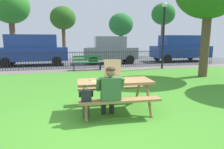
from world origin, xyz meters
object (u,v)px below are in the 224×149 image
adult_at_table (110,90)px  far_tree_midright (121,25)px  park_bench_center (87,63)px  lamp_post_walkway (164,29)px  far_tree_midleft (10,7)px  far_tree_center (63,19)px  far_tree_right (163,15)px  parked_car_right (181,48)px  pizza_slice_on_table (95,81)px  child_at_table (86,99)px  parked_car_left (33,49)px  picnic_table_foreground (115,87)px  parked_car_center (110,50)px  pizza_box_open (113,76)px

adult_at_table → far_tree_midright: far_tree_midright is taller
park_bench_center → lamp_post_walkway: size_ratio=0.41×
far_tree_midleft → far_tree_midright: size_ratio=1.41×
adult_at_table → far_tree_midleft: (-5.76, 16.54, 4.05)m
far_tree_center → far_tree_right: 10.73m
adult_at_table → far_tree_center: far_tree_center is taller
parked_car_right → far_tree_right: size_ratio=0.82×
pizza_slice_on_table → parked_car_right: size_ratio=0.06×
lamp_post_walkway → far_tree_right: bearing=63.3°
child_at_table → lamp_post_walkway: 8.93m
parked_car_left → far_tree_center: size_ratio=0.94×
pizza_slice_on_table → far_tree_midleft: bearing=108.9°
picnic_table_foreground → far_tree_midright: 16.90m
lamp_post_walkway → far_tree_midright: bearing=89.8°
far_tree_midright → parked_car_right: bearing=-61.7°
far_tree_midright → far_tree_right: far_tree_right is taller
parked_car_center → parked_car_right: size_ratio=0.86×
far_tree_midleft → pizza_box_open: bearing=-69.5°
far_tree_center → adult_at_table: bearing=-86.3°
pizza_box_open → child_at_table: pizza_box_open is taller
child_at_table → far_tree_midleft: 17.86m
pizza_box_open → far_tree_midleft: size_ratio=0.08×
picnic_table_foreground → pizza_slice_on_table: 0.53m
far_tree_center → far_tree_right: far_tree_right is taller
far_tree_midleft → far_tree_center: far_tree_midleft is taller
far_tree_midleft → far_tree_right: size_ratio=1.11×
pizza_box_open → parked_car_left: (-3.32, 9.81, 0.23)m
lamp_post_walkway → parked_car_left: bearing=156.4°
child_at_table → parked_car_center: size_ratio=0.21×
adult_at_table → park_bench_center: adult_at_table is taller
picnic_table_foreground → far_tree_midright: (4.60, 16.04, 2.69)m
parked_car_right → far_tree_midleft: size_ratio=0.73×
adult_at_table → far_tree_midleft: far_tree_midleft is taller
far_tree_midright → far_tree_right: 4.94m
adult_at_table → child_at_table: 0.55m
lamp_post_walkway → parked_car_left: 8.73m
adult_at_table → parked_car_center: 10.63m
pizza_box_open → parked_car_right: 12.62m
pizza_box_open → lamp_post_walkway: size_ratio=0.13×
pizza_box_open → parked_car_center: size_ratio=0.13×
far_tree_midleft → far_tree_midright: far_tree_midleft is taller
picnic_table_foreground → far_tree_midright: size_ratio=0.41×
picnic_table_foreground → far_tree_midright: far_tree_midright is taller
far_tree_midright → far_tree_midleft: bearing=-180.0°
picnic_table_foreground → parked_car_center: size_ratio=0.47×
pizza_slice_on_table → park_bench_center: park_bench_center is taller
parked_car_left → far_tree_midleft: far_tree_midleft is taller
picnic_table_foreground → parked_car_right: parked_car_right is taller
pizza_slice_on_table → far_tree_midleft: (-5.50, 16.04, 3.93)m
pizza_box_open → pizza_slice_on_table: (-0.48, -0.07, -0.09)m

